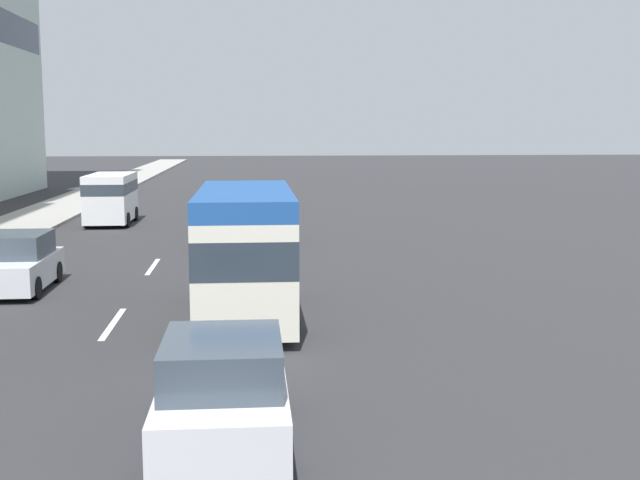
# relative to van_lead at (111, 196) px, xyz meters

# --- Properties ---
(ground_plane) EXTENTS (198.00, 198.00, 0.00)m
(ground_plane) POSITION_rel_van_lead_xyz_m (-3.06, -3.50, -1.42)
(ground_plane) COLOR #2D2D30
(sidewalk_right) EXTENTS (162.00, 3.83, 0.15)m
(sidewalk_right) POSITION_rel_van_lead_xyz_m (-3.06, 4.28, -1.34)
(sidewalk_right) COLOR #9E9B93
(sidewalk_right) RESTS_ON ground_plane
(lane_stripe_mid) EXTENTS (3.20, 0.16, 0.01)m
(lane_stripe_mid) POSITION_rel_van_lead_xyz_m (-20.74, -3.50, -1.41)
(lane_stripe_mid) COLOR silver
(lane_stripe_mid) RESTS_ON ground_plane
(lane_stripe_far) EXTENTS (3.20, 0.16, 0.01)m
(lane_stripe_far) POSITION_rel_van_lead_xyz_m (-12.63, -3.50, -1.41)
(lane_stripe_far) COLOR silver
(lane_stripe_far) RESTS_ON ground_plane
(van_lead) EXTENTS (4.69, 2.13, 2.48)m
(van_lead) POSITION_rel_van_lead_xyz_m (0.00, 0.00, 0.00)
(van_lead) COLOR white
(van_lead) RESTS_ON ground_plane
(car_second) EXTENTS (4.74, 1.85, 1.61)m
(car_second) POSITION_rel_van_lead_xyz_m (-7.31, -7.03, -0.65)
(car_second) COLOR #1E478C
(car_second) RESTS_ON ground_plane
(car_third) EXTENTS (4.03, 1.96, 1.69)m
(car_third) POSITION_rel_van_lead_xyz_m (-28.51, -6.46, -0.62)
(car_third) COLOR silver
(car_third) RESTS_ON ground_plane
(minibus_fourth) EXTENTS (6.90, 2.44, 3.23)m
(minibus_fourth) POSITION_rel_van_lead_xyz_m (-20.22, -6.75, 0.35)
(minibus_fourth) COLOR silver
(minibus_fourth) RESTS_ON ground_plane
(car_fifth) EXTENTS (4.61, 1.91, 1.63)m
(car_fifth) POSITION_rel_van_lead_xyz_m (5.28, -6.74, -0.65)
(car_fifth) COLOR silver
(car_fifth) RESTS_ON ground_plane
(car_sixth) EXTENTS (4.05, 1.94, 1.68)m
(car_sixth) POSITION_rel_van_lead_xyz_m (-16.35, -0.01, -0.63)
(car_sixth) COLOR silver
(car_sixth) RESTS_ON ground_plane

